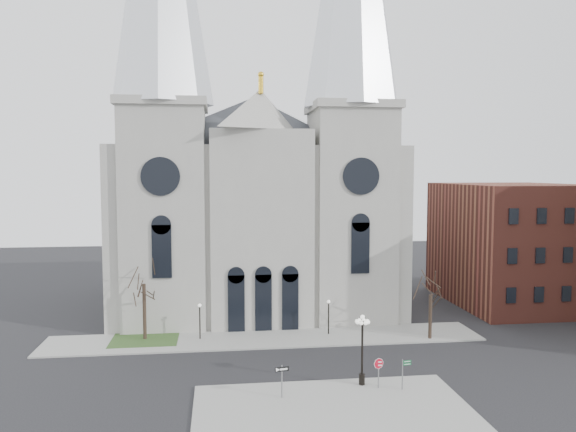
{
  "coord_description": "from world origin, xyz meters",
  "views": [
    {
      "loc": [
        -4.27,
        -39.53,
        15.45
      ],
      "look_at": [
        1.71,
        8.0,
        11.64
      ],
      "focal_mm": 35.0,
      "sensor_mm": 36.0,
      "label": 1
    }
  ],
  "objects": [
    {
      "name": "grass_patch",
      "position": [
        -11.0,
        12.0,
        0.09
      ],
      "size": [
        6.0,
        5.0,
        0.18
      ],
      "primitive_type": "cube",
      "color": "#2F4F21",
      "rests_on": "ground"
    },
    {
      "name": "ped_lamp_right",
      "position": [
        6.0,
        11.5,
        2.33
      ],
      "size": [
        0.32,
        0.32,
        3.26
      ],
      "color": "black",
      "rests_on": "sidewalk_far"
    },
    {
      "name": "cathedral",
      "position": [
        0.0,
        22.86,
        18.48
      ],
      "size": [
        33.0,
        26.66,
        54.0
      ],
      "color": "#A4A399",
      "rests_on": "ground"
    },
    {
      "name": "stop_sign",
      "position": [
        6.9,
        -2.01,
        1.72
      ],
      "size": [
        0.79,
        0.12,
        2.19
      ],
      "rotation": [
        0.0,
        0.0,
        -0.1
      ],
      "color": "slate",
      "rests_on": "sidewalk_near"
    },
    {
      "name": "ground",
      "position": [
        0.0,
        0.0,
        0.0
      ],
      "size": [
        160.0,
        160.0,
        0.0
      ],
      "primitive_type": "plane",
      "color": "black",
      "rests_on": "ground"
    },
    {
      "name": "street_name_sign",
      "position": [
        8.58,
        -2.46,
        1.42
      ],
      "size": [
        0.68,
        0.16,
        2.15
      ],
      "rotation": [
        0.0,
        0.0,
        0.16
      ],
      "color": "slate",
      "rests_on": "sidewalk_near"
    },
    {
      "name": "tree_right",
      "position": [
        15.0,
        9.0,
        4.47
      ],
      "size": [
        3.2,
        3.2,
        6.0
      ],
      "color": "black",
      "rests_on": "ground"
    },
    {
      "name": "sidewalk_far",
      "position": [
        0.0,
        11.0,
        0.07
      ],
      "size": [
        40.0,
        6.0,
        0.14
      ],
      "primitive_type": "cube",
      "color": "gray",
      "rests_on": "ground"
    },
    {
      "name": "ped_lamp_left",
      "position": [
        -6.0,
        11.5,
        2.33
      ],
      "size": [
        0.32,
        0.32,
        3.26
      ],
      "color": "black",
      "rests_on": "sidewalk_far"
    },
    {
      "name": "tree_left",
      "position": [
        -11.0,
        12.0,
        5.58
      ],
      "size": [
        3.2,
        3.2,
        7.5
      ],
      "color": "black",
      "rests_on": "ground"
    },
    {
      "name": "sidewalk_near",
      "position": [
        3.0,
        -5.0,
        0.07
      ],
      "size": [
        18.0,
        10.0,
        0.14
      ],
      "primitive_type": "cube",
      "color": "gray",
      "rests_on": "ground"
    },
    {
      "name": "bg_building_brick",
      "position": [
        30.0,
        22.0,
        7.0
      ],
      "size": [
        14.0,
        18.0,
        14.0
      ],
      "primitive_type": "cube",
      "color": "brown",
      "rests_on": "ground"
    },
    {
      "name": "one_way_sign",
      "position": [
        -0.07,
        -2.79,
        1.65
      ],
      "size": [
        0.97,
        0.21,
        2.24
      ],
      "rotation": [
        0.0,
        0.0,
        0.17
      ],
      "color": "slate",
      "rests_on": "sidewalk_near"
    },
    {
      "name": "globe_lamp",
      "position": [
        5.91,
        -1.21,
        3.35
      ],
      "size": [
        1.39,
        1.39,
        5.11
      ],
      "rotation": [
        0.0,
        0.0,
        0.32
      ],
      "color": "black",
      "rests_on": "sidewalk_near"
    }
  ]
}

